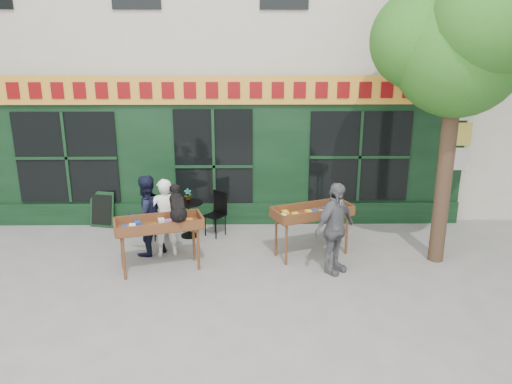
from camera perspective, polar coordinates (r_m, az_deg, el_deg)
The scene contains 14 objects.
ground at distance 9.27m, azimuth -5.57°, elevation -8.63°, with size 80.00×80.00×0.00m, color slate.
building at distance 14.38m, azimuth -4.17°, elevation 20.73°, with size 14.00×7.26×10.00m.
street_tree at distance 9.41m, azimuth 22.42°, elevation 16.44°, with size 3.05×2.90×5.60m.
book_cart_center at distance 9.02m, azimuth -11.03°, elevation -3.95°, with size 1.62×1.03×0.99m.
dog at distance 8.76m, azimuth -9.00°, elevation -1.21°, with size 0.34×0.60×0.60m, color black, non-canonical shape.
woman at distance 9.64m, azimuth -10.36°, elevation -2.91°, with size 0.56×0.37×1.53m, color white.
book_cart_right at distance 9.53m, azimuth 6.44°, elevation -2.60°, with size 1.62×1.14×0.99m.
man_right at distance 8.87m, azimuth 8.97°, elevation -4.14°, with size 0.97×0.40×1.66m, color #5A5A5F.
bistro_table at distance 10.56m, azimuth -7.70°, elevation -2.29°, with size 0.60×0.60×0.76m.
bistro_chair_left at distance 10.55m, azimuth -11.22°, elevation -2.41°, with size 0.40×0.40×0.95m.
bistro_chair_right at distance 10.61m, azimuth -4.38°, elevation -2.01°, with size 0.51×0.51×0.95m.
potted_plant at distance 10.45m, azimuth -7.78°, elevation -0.40°, with size 0.15×0.10×0.29m, color gray.
man_left at distance 9.75m, azimuth -12.45°, elevation -2.66°, with size 0.76×0.60×1.57m, color black.
chalkboard at distance 11.60m, azimuth -17.21°, elevation -1.92°, with size 0.59×0.30×0.79m.
Camera 1 is at (0.77, -8.35, 3.95)m, focal length 35.00 mm.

